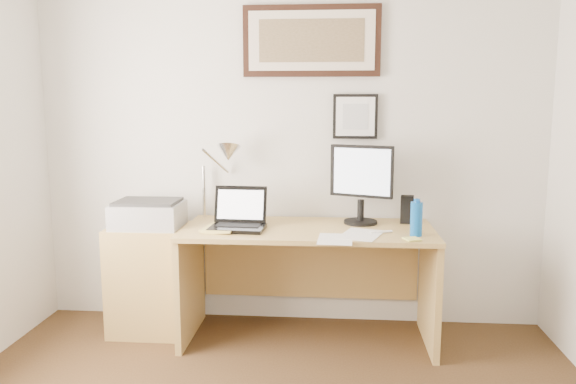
# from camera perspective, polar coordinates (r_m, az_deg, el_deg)

# --- Properties ---
(wall_back) EXTENTS (3.50, 0.02, 2.50)m
(wall_back) POSITION_cam_1_polar(r_m,az_deg,el_deg) (3.90, 0.13, 4.76)
(wall_back) COLOR silver
(wall_back) RESTS_ON ground
(side_cabinet) EXTENTS (0.50, 0.40, 0.73)m
(side_cabinet) POSITION_cam_1_polar(r_m,az_deg,el_deg) (3.94, -13.87, -8.59)
(side_cabinet) COLOR #AF8B49
(side_cabinet) RESTS_ON floor
(water_bottle) EXTENTS (0.07, 0.07, 0.21)m
(water_bottle) POSITION_cam_1_polar(r_m,az_deg,el_deg) (3.45, 12.91, -2.69)
(water_bottle) COLOR #0D57B3
(water_bottle) RESTS_ON desk
(bottle_cap) EXTENTS (0.04, 0.04, 0.02)m
(bottle_cap) POSITION_cam_1_polar(r_m,az_deg,el_deg) (3.43, 12.97, -0.84)
(bottle_cap) COLOR #0D57B3
(bottle_cap) RESTS_ON water_bottle
(speaker) EXTENTS (0.09, 0.09, 0.18)m
(speaker) POSITION_cam_1_polar(r_m,az_deg,el_deg) (3.80, 11.99, -1.74)
(speaker) COLOR black
(speaker) RESTS_ON desk
(paper_sheet_a) EXTENTS (0.21, 0.30, 0.00)m
(paper_sheet_a) POSITION_cam_1_polar(r_m,az_deg,el_deg) (3.31, 4.82, -4.79)
(paper_sheet_a) COLOR white
(paper_sheet_a) RESTS_ON desk
(paper_sheet_b) EXTENTS (0.31, 0.37, 0.00)m
(paper_sheet_b) POSITION_cam_1_polar(r_m,az_deg,el_deg) (3.43, 7.43, -4.30)
(paper_sheet_b) COLOR white
(paper_sheet_b) RESTS_ON desk
(sticky_pad) EXTENTS (0.11, 0.11, 0.01)m
(sticky_pad) POSITION_cam_1_polar(r_m,az_deg,el_deg) (3.35, 12.48, -4.69)
(sticky_pad) COLOR #E5E96E
(sticky_pad) RESTS_ON desk
(marker_pen) EXTENTS (0.14, 0.06, 0.02)m
(marker_pen) POSITION_cam_1_polar(r_m,az_deg,el_deg) (3.50, 9.48, -4.02)
(marker_pen) COLOR white
(marker_pen) RESTS_ON desk
(book) EXTENTS (0.24, 0.30, 0.02)m
(book) POSITION_cam_1_polar(r_m,az_deg,el_deg) (3.61, -8.28, -3.55)
(book) COLOR #D4C063
(book) RESTS_ON desk
(desk) EXTENTS (1.60, 0.70, 0.75)m
(desk) POSITION_cam_1_polar(r_m,az_deg,el_deg) (3.74, 2.09, -6.89)
(desk) COLOR #AF8B49
(desk) RESTS_ON floor
(laptop) EXTENTS (0.35, 0.31, 0.26)m
(laptop) POSITION_cam_1_polar(r_m,az_deg,el_deg) (3.58, -5.04, -2.79)
(laptop) COLOR black
(laptop) RESTS_ON desk
(lcd_monitor) EXTENTS (0.40, 0.22, 0.52)m
(lcd_monitor) POSITION_cam_1_polar(r_m,az_deg,el_deg) (3.70, 7.46, 1.18)
(lcd_monitor) COLOR black
(lcd_monitor) RESTS_ON desk
(printer) EXTENTS (0.44, 0.34, 0.18)m
(printer) POSITION_cam_1_polar(r_m,az_deg,el_deg) (3.81, -14.01, -2.17)
(printer) COLOR #A2A2A4
(printer) RESTS_ON side_cabinet
(desk_lamp) EXTENTS (0.29, 0.27, 0.53)m
(desk_lamp) POSITION_cam_1_polar(r_m,az_deg,el_deg) (3.77, -6.30, 3.61)
(desk_lamp) COLOR silver
(desk_lamp) RESTS_ON desk
(picture_large) EXTENTS (0.92, 0.04, 0.47)m
(picture_large) POSITION_cam_1_polar(r_m,az_deg,el_deg) (3.87, 2.39, 15.10)
(picture_large) COLOR black
(picture_large) RESTS_ON wall_back
(picture_small) EXTENTS (0.30, 0.03, 0.30)m
(picture_small) POSITION_cam_1_polar(r_m,az_deg,el_deg) (3.85, 6.85, 7.63)
(picture_small) COLOR black
(picture_small) RESTS_ON wall_back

